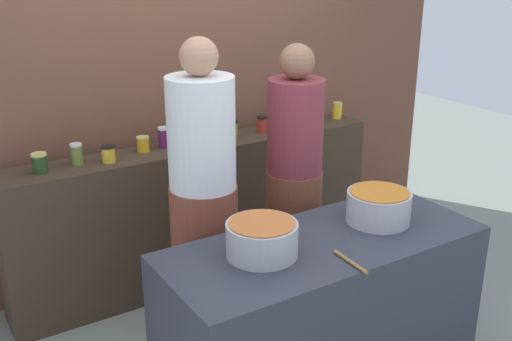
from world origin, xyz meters
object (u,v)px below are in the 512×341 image
(preserve_jar_3, at_px, (143,144))
(preserve_jar_4, at_px, (164,137))
(cooking_pot_center, at_px, (379,207))
(cook_with_tongs, at_px, (204,216))
(preserve_jar_2, at_px, (108,154))
(preserve_jar_8, at_px, (289,118))
(cook_in_cap, at_px, (294,194))
(preserve_jar_9, at_px, (304,117))
(wooden_spoon, at_px, (350,262))
(preserve_jar_0, at_px, (40,163))
(preserve_jar_10, at_px, (337,110))
(preserve_jar_7, at_px, (262,124))
(preserve_jar_5, at_px, (195,140))
(preserve_jar_6, at_px, (233,130))
(cooking_pot_left, at_px, (262,239))
(preserve_jar_1, at_px, (77,154))

(preserve_jar_3, xyz_separation_m, preserve_jar_4, (0.15, 0.01, 0.02))
(cooking_pot_center, bearing_deg, cook_with_tongs, 139.07)
(preserve_jar_2, height_order, preserve_jar_8, preserve_jar_8)
(preserve_jar_8, relative_size, cook_in_cap, 0.06)
(cooking_pot_center, height_order, cook_with_tongs, cook_with_tongs)
(preserve_jar_9, distance_m, wooden_spoon, 1.92)
(preserve_jar_0, distance_m, preserve_jar_10, 2.30)
(preserve_jar_2, xyz_separation_m, preserve_jar_7, (1.17, 0.04, 0.01))
(preserve_jar_8, bearing_deg, preserve_jar_5, -171.79)
(preserve_jar_7, bearing_deg, preserve_jar_6, -174.31)
(preserve_jar_3, bearing_deg, cooking_pot_center, -61.48)
(preserve_jar_0, xyz_separation_m, preserve_jar_2, (0.41, -0.03, -0.01))
(cooking_pot_center, relative_size, wooden_spoon, 1.42)
(preserve_jar_0, xyz_separation_m, preserve_jar_8, (1.86, 0.08, -0.01))
(preserve_jar_7, bearing_deg, cooking_pot_left, -122.78)
(preserve_jar_3, xyz_separation_m, wooden_spoon, (0.33, -1.70, -0.19))
(preserve_jar_5, xyz_separation_m, preserve_jar_10, (1.29, 0.08, 0.01))
(preserve_jar_4, relative_size, preserve_jar_9, 1.16)
(preserve_jar_4, height_order, wooden_spoon, preserve_jar_4)
(preserve_jar_7, bearing_deg, preserve_jar_8, 12.82)
(preserve_jar_1, height_order, wooden_spoon, preserve_jar_1)
(preserve_jar_10, relative_size, cook_in_cap, 0.07)
(cook_with_tongs, bearing_deg, cooking_pot_center, -40.93)
(preserve_jar_3, xyz_separation_m, preserve_jar_10, (1.63, -0.02, 0.01))
(preserve_jar_3, distance_m, preserve_jar_10, 1.63)
(cooking_pot_center, distance_m, cook_with_tongs, 0.98)
(wooden_spoon, xyz_separation_m, cook_in_cap, (0.39, 0.99, -0.08))
(preserve_jar_8, distance_m, preserve_jar_10, 0.44)
(preserve_jar_2, bearing_deg, preserve_jar_6, 0.98)
(preserve_jar_0, bearing_deg, preserve_jar_1, 8.60)
(preserve_jar_0, relative_size, preserve_jar_3, 1.19)
(cooking_pot_left, bearing_deg, preserve_jar_9, 47.19)
(preserve_jar_10, xyz_separation_m, wooden_spoon, (-1.30, -1.68, -0.20))
(preserve_jar_8, height_order, cook_with_tongs, cook_with_tongs)
(preserve_jar_7, height_order, preserve_jar_8, preserve_jar_7)
(preserve_jar_6, bearing_deg, cook_in_cap, -83.94)
(preserve_jar_6, xyz_separation_m, wooden_spoon, (-0.32, -1.63, -0.20))
(preserve_jar_8, height_order, preserve_jar_9, preserve_jar_9)
(preserve_jar_6, height_order, preserve_jar_7, preserve_jar_6)
(preserve_jar_10, height_order, cooking_pot_center, preserve_jar_10)
(preserve_jar_4, relative_size, preserve_jar_6, 1.09)
(preserve_jar_5, bearing_deg, wooden_spoon, -90.14)
(preserve_jar_0, height_order, cooking_pot_left, preserve_jar_0)
(wooden_spoon, bearing_deg, preserve_jar_4, 95.96)
(preserve_jar_2, bearing_deg, wooden_spoon, -69.83)
(wooden_spoon, distance_m, cook_in_cap, 1.06)
(preserve_jar_2, height_order, preserve_jar_4, preserve_jar_4)
(preserve_jar_2, xyz_separation_m, preserve_jar_3, (0.26, 0.08, -0.00))
(preserve_jar_8, bearing_deg, wooden_spoon, -116.47)
(preserve_jar_6, bearing_deg, preserve_jar_4, 171.53)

